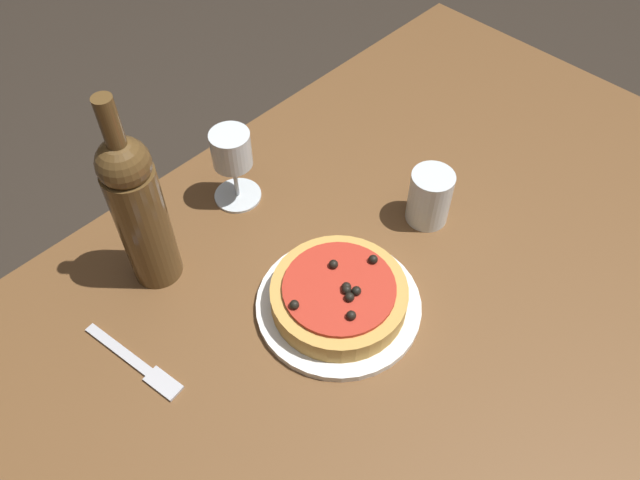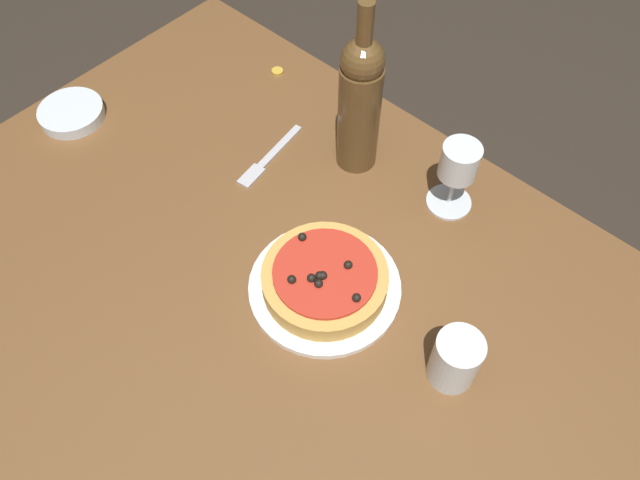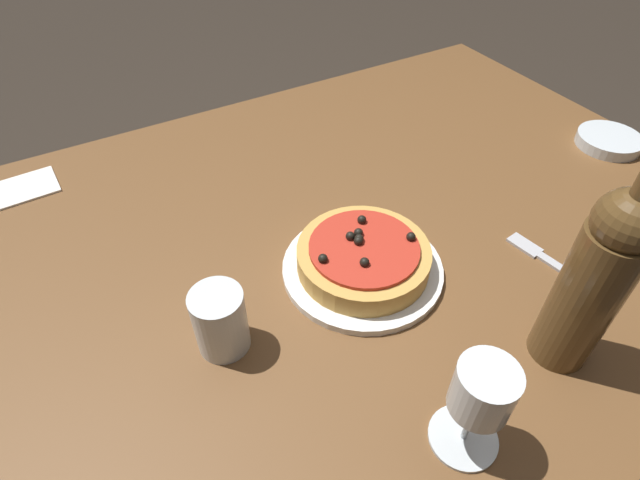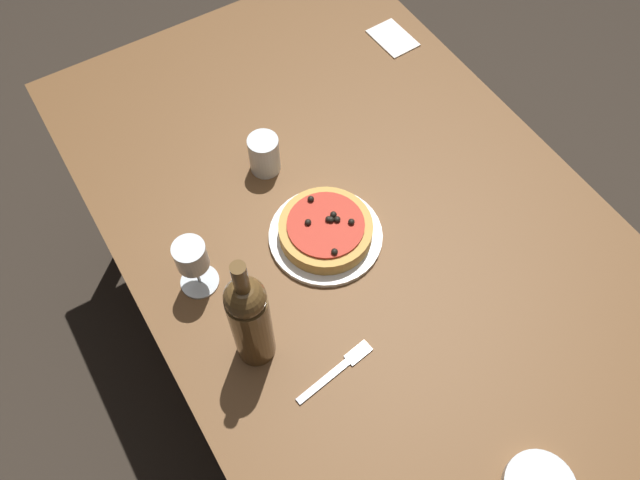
{
  "view_description": "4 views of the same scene",
  "coord_description": "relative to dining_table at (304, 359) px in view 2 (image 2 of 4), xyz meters",
  "views": [
    {
      "loc": [
        0.42,
        0.25,
        1.51
      ],
      "look_at": [
        0.01,
        -0.14,
        0.82
      ],
      "focal_mm": 35.0,
      "sensor_mm": 36.0,
      "label": 1
    },
    {
      "loc": [
        -0.3,
        0.29,
        1.6
      ],
      "look_at": [
        0.06,
        -0.1,
        0.83
      ],
      "focal_mm": 35.0,
      "sensor_mm": 36.0,
      "label": 2
    },
    {
      "loc": [
        -0.28,
        -0.51,
        1.29
      ],
      "look_at": [
        -0.01,
        -0.03,
        0.77
      ],
      "focal_mm": 28.0,
      "sensor_mm": 36.0,
      "label": 3
    },
    {
      "loc": [
        0.62,
        -0.46,
        1.88
      ],
      "look_at": [
        0.08,
        -0.13,
        0.82
      ],
      "focal_mm": 35.0,
      "sensor_mm": 36.0,
      "label": 4
    }
  ],
  "objects": [
    {
      "name": "ground_plane",
      "position": [
        0.0,
        0.0,
        -0.65
      ],
      "size": [
        14.0,
        14.0,
        0.0
      ],
      "primitive_type": "plane",
      "color": "#2D261E"
    },
    {
      "name": "dining_table",
      "position": [
        0.0,
        0.0,
        0.0
      ],
      "size": [
        1.5,
        0.99,
        0.73
      ],
      "color": "brown",
      "rests_on": "ground_plane"
    },
    {
      "name": "dinner_plate",
      "position": [
        0.03,
        -0.09,
        0.08
      ],
      "size": [
        0.24,
        0.24,
        0.01
      ],
      "color": "white",
      "rests_on": "dining_table"
    },
    {
      "name": "pizza",
      "position": [
        0.03,
        -0.09,
        0.11
      ],
      "size": [
        0.2,
        0.2,
        0.05
      ],
      "color": "gold",
      "rests_on": "dinner_plate"
    },
    {
      "name": "wine_glass",
      "position": [
        -0.01,
        -0.36,
        0.17
      ],
      "size": [
        0.08,
        0.08,
        0.14
      ],
      "color": "silver",
      "rests_on": "dining_table"
    },
    {
      "name": "wine_bottle",
      "position": [
        0.18,
        -0.33,
        0.22
      ],
      "size": [
        0.07,
        0.07,
        0.33
      ],
      "color": "brown",
      "rests_on": "dining_table"
    },
    {
      "name": "water_cup",
      "position": [
        -0.2,
        -0.1,
        0.12
      ],
      "size": [
        0.07,
        0.07,
        0.1
      ],
      "color": "silver",
      "rests_on": "dining_table"
    },
    {
      "name": "side_bowl",
      "position": [
        0.66,
        -0.04,
        0.09
      ],
      "size": [
        0.13,
        0.13,
        0.02
      ],
      "color": "silver",
      "rests_on": "dining_table"
    },
    {
      "name": "fork",
      "position": [
        0.3,
        -0.22,
        0.08
      ],
      "size": [
        0.04,
        0.18,
        0.0
      ],
      "rotation": [
        0.0,
        0.0,
        1.71
      ],
      "color": "#B7B7BC",
      "rests_on": "dining_table"
    },
    {
      "name": "bottle_cap",
      "position": [
        0.45,
        -0.41,
        0.08
      ],
      "size": [
        0.02,
        0.02,
        0.01
      ],
      "color": "gold",
      "rests_on": "dining_table"
    }
  ]
}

